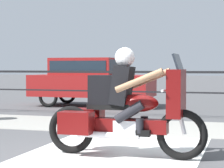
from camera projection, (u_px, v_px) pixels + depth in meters
ground_plane at (104, 159)px, 6.27m from camera, size 120.00×120.00×0.00m
sidewalk_band at (153, 127)px, 9.52m from camera, size 44.00×2.40×0.01m
crosswalk_band at (102, 161)px, 6.07m from camera, size 2.61×6.00×0.01m
fence_railing at (167, 81)px, 11.18m from camera, size 36.00×0.05×1.21m
motorcycle at (125, 108)px, 6.37m from camera, size 2.41×0.76×1.60m
parked_car at (90, 79)px, 14.59m from camera, size 4.03×1.70×1.61m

